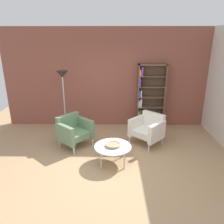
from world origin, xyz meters
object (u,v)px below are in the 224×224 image
object	(u,v)px
bookshelf_tall	(149,97)
armchair_near_window	(148,128)
floor_lamp_torchiere	(63,82)
coffee_table_low	(113,147)
decorative_bowl	(113,145)
armchair_spare_guest	(74,130)

from	to	relation	value
bookshelf_tall	armchair_near_window	bearing A→B (deg)	-97.69
floor_lamp_torchiere	coffee_table_low	bearing A→B (deg)	-51.62
coffee_table_low	decorative_bowl	bearing A→B (deg)	0.00
decorative_bowl	floor_lamp_torchiere	world-z (taller)	floor_lamp_torchiere
bookshelf_tall	armchair_spare_guest	xyz separation A→B (m)	(-2.02, -1.28, -0.53)
armchair_spare_guest	armchair_near_window	bearing A→B (deg)	-44.12
bookshelf_tall	armchair_spare_guest	bearing A→B (deg)	-147.68
bookshelf_tall	coffee_table_low	world-z (taller)	bookshelf_tall
coffee_table_low	armchair_spare_guest	bearing A→B (deg)	141.44
bookshelf_tall	coffee_table_low	xyz separation A→B (m)	(-1.04, -2.06, -0.57)
bookshelf_tall	floor_lamp_torchiere	distance (m)	2.51
decorative_bowl	armchair_near_window	bearing A→B (deg)	46.24
bookshelf_tall	armchair_spare_guest	distance (m)	2.45
decorative_bowl	armchair_spare_guest	distance (m)	1.25
floor_lamp_torchiere	bookshelf_tall	bearing A→B (deg)	6.67
decorative_bowl	armchair_spare_guest	xyz separation A→B (m)	(-0.98, 0.78, -0.02)
decorative_bowl	floor_lamp_torchiere	bearing A→B (deg)	128.38
armchair_spare_guest	decorative_bowl	bearing A→B (deg)	-87.13
coffee_table_low	decorative_bowl	xyz separation A→B (m)	(0.00, 0.00, 0.06)
armchair_spare_guest	coffee_table_low	bearing A→B (deg)	-87.13
armchair_near_window	armchair_spare_guest	world-z (taller)	same
armchair_near_window	armchair_spare_guest	size ratio (longest dim) A/B	1.00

